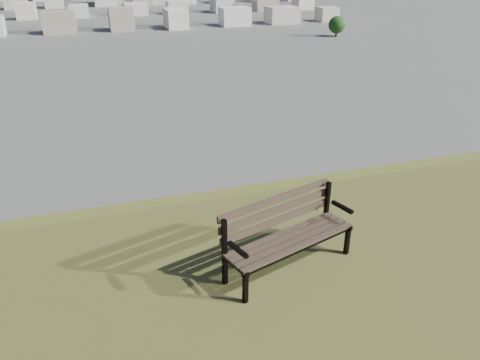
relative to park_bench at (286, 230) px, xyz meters
name	(u,v)px	position (x,y,z in m)	size (l,w,h in m)	color
park_bench	(286,230)	(0.00, 0.00, 0.00)	(1.79, 1.04, 0.90)	#463728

